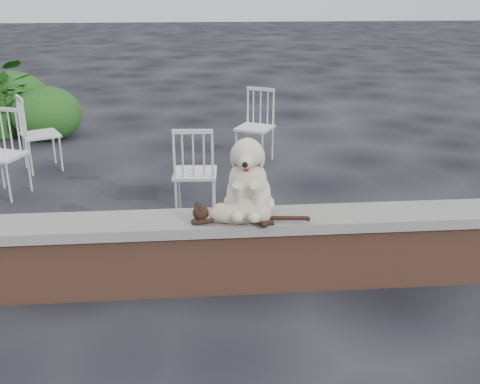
{
  "coord_description": "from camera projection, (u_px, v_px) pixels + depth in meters",
  "views": [
    {
      "loc": [
        0.7,
        -3.83,
        2.22
      ],
      "look_at": [
        1.05,
        0.2,
        0.7
      ],
      "focal_mm": 42.09,
      "sensor_mm": 36.0,
      "label": 1
    }
  ],
  "objects": [
    {
      "name": "ground",
      "position": [
        106.0,
        291.0,
        4.3
      ],
      "size": [
        60.0,
        60.0,
        0.0
      ],
      "primitive_type": "plane",
      "color": "black",
      "rests_on": "ground"
    },
    {
      "name": "brick_wall",
      "position": [
        103.0,
        262.0,
        4.21
      ],
      "size": [
        6.0,
        0.3,
        0.5
      ],
      "primitive_type": "cube",
      "color": "brown",
      "rests_on": "ground"
    },
    {
      "name": "capstone",
      "position": [
        100.0,
        226.0,
        4.11
      ],
      "size": [
        6.2,
        0.4,
        0.08
      ],
      "primitive_type": "cube",
      "color": "slate",
      "rests_on": "brick_wall"
    },
    {
      "name": "dog",
      "position": [
        249.0,
        174.0,
        4.11
      ],
      "size": [
        0.51,
        0.62,
        0.64
      ],
      "primitive_type": null,
      "rotation": [
        0.0,
        0.0,
        -0.19
      ],
      "color": "beige",
      "rests_on": "capstone"
    },
    {
      "name": "cat",
      "position": [
        240.0,
        212.0,
        4.04
      ],
      "size": [
        1.03,
        0.43,
        0.17
      ],
      "primitive_type": null,
      "rotation": [
        0.0,
        0.0,
        -0.19
      ],
      "color": "tan",
      "rests_on": "capstone"
    },
    {
      "name": "chair_d",
      "position": [
        255.0,
        127.0,
        7.22
      ],
      "size": [
        0.76,
        0.76,
        0.94
      ],
      "primitive_type": null,
      "rotation": [
        0.0,
        0.0,
        -0.51
      ],
      "color": "white",
      "rests_on": "ground"
    },
    {
      "name": "chair_b",
      "position": [
        2.0,
        154.0,
        6.06
      ],
      "size": [
        0.72,
        0.72,
        0.94
      ],
      "primitive_type": null,
      "rotation": [
        0.0,
        0.0,
        -0.36
      ],
      "color": "white",
      "rests_on": "ground"
    },
    {
      "name": "chair_c",
      "position": [
        195.0,
        171.0,
        5.52
      ],
      "size": [
        0.6,
        0.6,
        0.94
      ],
      "primitive_type": null,
      "rotation": [
        0.0,
        0.0,
        3.07
      ],
      "color": "white",
      "rests_on": "ground"
    },
    {
      "name": "chair_e",
      "position": [
        40.0,
        133.0,
        6.91
      ],
      "size": [
        0.75,
        0.75,
        0.94
      ],
      "primitive_type": null,
      "rotation": [
        0.0,
        0.0,
        2.02
      ],
      "color": "white",
      "rests_on": "ground"
    },
    {
      "name": "potted_plant_a",
      "position": [
        2.0,
        97.0,
        8.38
      ],
      "size": [
        1.08,
        0.94,
        1.2
      ],
      "primitive_type": "imported",
      "rotation": [
        0.0,
        0.0,
        -0.0
      ],
      "color": "#1E4C15",
      "rests_on": "ground"
    }
  ]
}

